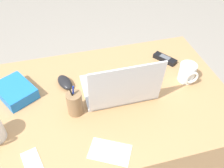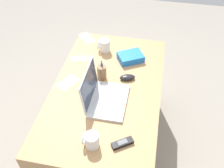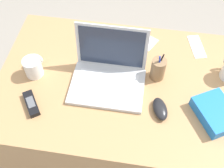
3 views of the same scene
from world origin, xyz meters
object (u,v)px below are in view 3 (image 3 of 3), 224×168
at_px(laptop, 109,74).
at_px(computer_mouse, 160,109).
at_px(coffee_mug_tall, 33,67).
at_px(cordless_phone, 31,104).
at_px(snack_bag, 216,113).
at_px(pen_holder, 158,69).

distance_m(laptop, computer_mouse, 0.29).
bearing_deg(coffee_mug_tall, cordless_phone, -77.37).
bearing_deg(snack_bag, cordless_phone, -175.17).
distance_m(coffee_mug_tall, snack_bag, 0.85).
xyz_separation_m(laptop, snack_bag, (0.49, -0.12, -0.02)).
bearing_deg(cordless_phone, coffee_mug_tall, 102.63).
bearing_deg(computer_mouse, snack_bag, -15.25).
xyz_separation_m(pen_holder, snack_bag, (0.26, -0.18, -0.03)).
bearing_deg(coffee_mug_tall, snack_bag, -7.43).
relative_size(pen_holder, snack_bag, 0.81).
xyz_separation_m(cordless_phone, snack_bag, (0.81, 0.07, 0.02)).
bearing_deg(coffee_mug_tall, laptop, 1.94).
relative_size(cordless_phone, pen_holder, 0.86).
bearing_deg(pen_holder, snack_bag, -34.46).
distance_m(coffee_mug_tall, cordless_phone, 0.19).
bearing_deg(cordless_phone, pen_holder, 24.54).
height_order(computer_mouse, coffee_mug_tall, coffee_mug_tall).
xyz_separation_m(cordless_phone, pen_holder, (0.54, 0.25, 0.05)).
distance_m(laptop, coffee_mug_tall, 0.36).
xyz_separation_m(computer_mouse, cordless_phone, (-0.57, -0.06, -0.01)).
bearing_deg(coffee_mug_tall, computer_mouse, -11.25).
relative_size(laptop, coffee_mug_tall, 3.54).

